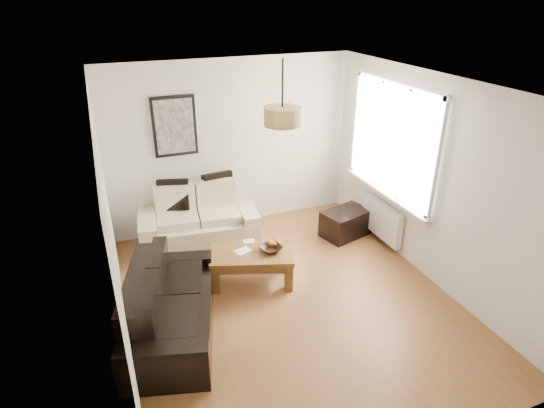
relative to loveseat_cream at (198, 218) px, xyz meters
name	(u,v)px	position (x,y,z in m)	size (l,w,h in m)	color
floor	(290,300)	(0.70, -1.78, -0.42)	(4.50, 4.50, 0.00)	brown
ceiling	(294,86)	(0.70, -1.78, 2.18)	(3.80, 4.50, 0.00)	white
wall_back	(232,146)	(0.70, 0.47, 0.88)	(3.80, 0.04, 2.60)	silver
wall_front	(424,339)	(0.70, -4.03, 0.88)	(3.80, 0.04, 2.60)	silver
wall_left	(112,237)	(-1.20, -1.78, 0.88)	(0.04, 4.50, 2.60)	silver
wall_right	(431,181)	(2.60, -1.78, 0.88)	(0.04, 4.50, 2.60)	silver
window_bay	(393,140)	(2.56, -0.98, 1.18)	(0.14, 1.90, 1.60)	white
radiator	(381,220)	(2.52, -0.98, -0.04)	(0.10, 0.90, 0.52)	white
poster	(175,126)	(-0.15, 0.44, 1.28)	(0.62, 0.04, 0.87)	black
pendant_shade	(282,116)	(0.70, -1.48, 1.81)	(0.40, 0.40, 0.20)	tan
loveseat_cream	(198,218)	(0.00, 0.00, 0.00)	(1.70, 0.93, 0.84)	beige
sofa_leather	(171,304)	(-0.73, -1.81, -0.04)	(1.77, 0.86, 0.77)	black
coffee_table	(252,267)	(0.41, -1.21, -0.21)	(1.05, 0.57, 0.43)	brown
ottoman	(346,223)	(2.15, -0.59, -0.22)	(0.71, 0.46, 0.41)	black
cushion_left	(173,195)	(-0.30, 0.21, 0.33)	(0.45, 0.14, 0.45)	black
cushion_right	(219,188)	(0.38, 0.21, 0.34)	(0.46, 0.14, 0.46)	black
fruit_bowl	(271,249)	(0.66, -1.27, 0.04)	(0.27, 0.27, 0.07)	black
orange_a	(274,244)	(0.73, -1.19, 0.05)	(0.07, 0.07, 0.07)	#E05312
orange_b	(277,241)	(0.79, -1.14, 0.05)	(0.07, 0.07, 0.07)	orange
orange_c	(271,243)	(0.70, -1.16, 0.05)	(0.09, 0.09, 0.09)	orange
papers	(243,251)	(0.32, -1.14, 0.01)	(0.20, 0.14, 0.01)	white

